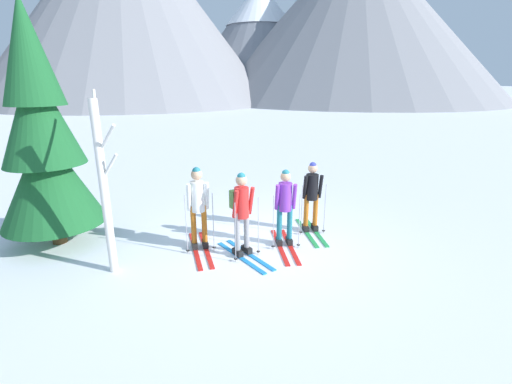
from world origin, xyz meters
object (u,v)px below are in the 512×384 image
Objects in this scene: skier_in_white at (198,204)px; skier_in_red at (241,210)px; skier_in_purple at (285,205)px; birch_tree_tall at (104,186)px; pine_tree_near at (42,139)px; skier_in_black at (312,195)px.

skier_in_white reaches higher than skier_in_red.
birch_tree_tall is at bearing -176.07° from skier_in_purple.
birch_tree_tall is at bearing -179.25° from skier_in_red.
skier_in_white is at bearing -19.72° from pine_tree_near.
skier_in_white is 0.94m from skier_in_red.
skier_in_black is at bearing 22.74° from skier_in_red.
skier_in_white is 0.36× the size of pine_tree_near.
birch_tree_tall reaches higher than skier_in_red.
skier_in_red is (0.79, -0.52, -0.02)m from skier_in_white.
skier_in_black is (0.83, 0.55, -0.01)m from skier_in_purple.
birch_tree_tall is (-4.22, -0.79, 0.74)m from skier_in_black.
pine_tree_near is at bearing 160.28° from skier_in_white.
skier_in_white is 1.01× the size of skier_in_purple.
birch_tree_tall is (-3.39, -0.23, 0.74)m from skier_in_purple.
skier_in_purple is 3.48m from birch_tree_tall.
skier_in_white reaches higher than skier_in_purple.
pine_tree_near reaches higher than birch_tree_tall.
skier_in_purple is at bearing 3.93° from birch_tree_tall.
skier_in_purple is at bearing 11.73° from skier_in_red.
pine_tree_near is at bearing 171.66° from skier_in_black.
birch_tree_tall is (-1.63, -0.55, 0.65)m from skier_in_white.
skier_in_red is at bearing -157.26° from skier_in_black.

